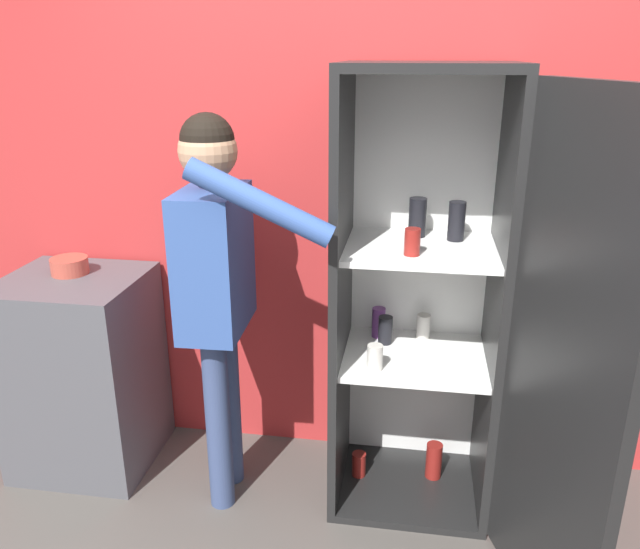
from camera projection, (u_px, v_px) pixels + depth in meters
wall_back at (374, 197)px, 2.76m from camera, size 7.00×0.06×2.55m
refrigerator at (447, 313)px, 2.44m from camera, size 0.91×1.19×1.85m
person at (217, 267)px, 2.48m from camera, size 0.64×0.55×1.68m
counter at (84, 372)px, 2.92m from camera, size 0.61×0.56×0.94m
bowl at (70, 266)px, 2.81m from camera, size 0.16×0.16×0.07m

